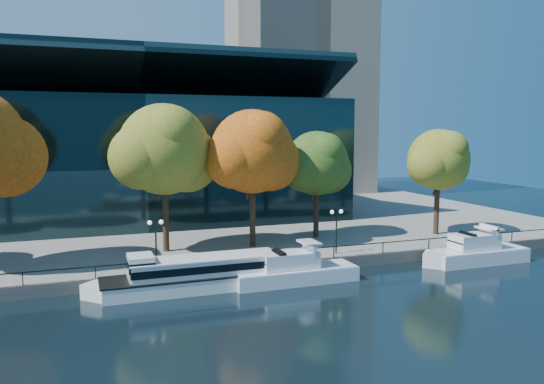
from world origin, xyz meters
name	(u,v)px	position (x,y,z in m)	size (l,w,h in m)	color
ground	(235,290)	(0.00, 0.00, 0.00)	(160.00, 160.00, 0.00)	black
promenade	(164,214)	(0.00, 36.38, 0.50)	(90.00, 67.08, 1.00)	slate
railing	(224,256)	(0.00, 3.25, 1.94)	(88.20, 0.08, 0.99)	black
convention_building	(136,159)	(-4.00, 31.79, 8.51)	(50.00, 24.57, 21.43)	black
office_tower	(298,16)	(28.00, 55.00, 33.02)	(22.50, 22.50, 65.90)	gray
tour_boat	(194,273)	(-2.93, 1.24, 1.28)	(15.89, 3.54, 3.01)	white
cruiser_near	(290,270)	(4.69, 0.42, 1.01)	(11.25, 2.90, 3.26)	silver
cruiser_far	(474,251)	(22.93, 0.49, 1.11)	(10.66, 2.95, 3.48)	silver
tree_2	(166,151)	(-3.37, 10.69, 10.26)	(10.40, 8.53, 13.60)	black
tree_3	(254,153)	(4.84, 10.03, 9.97)	(10.01, 8.21, 13.15)	black
tree_4	(318,165)	(12.43, 11.97, 8.60)	(8.35, 6.85, 11.10)	black
tree_5	(440,161)	(25.35, 9.07, 8.89)	(8.16, 6.69, 11.30)	black
lamp_1	(156,233)	(-5.28, 4.50, 3.98)	(1.26, 0.36, 4.03)	black
lamp_2	(336,221)	(10.86, 4.50, 3.98)	(1.26, 0.36, 4.03)	black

